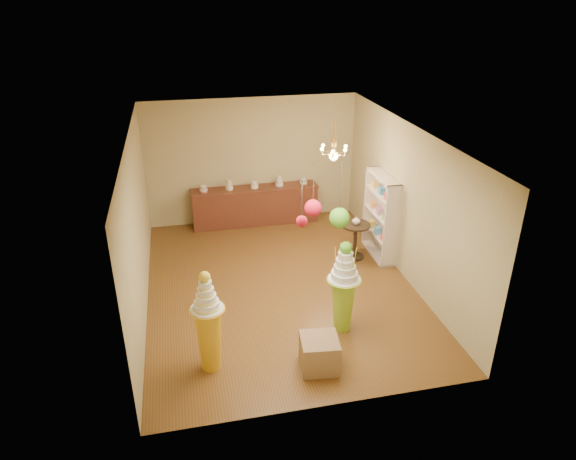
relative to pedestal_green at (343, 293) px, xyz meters
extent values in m
plane|color=brown|center=(-0.75, 1.59, -0.70)|extent=(6.50, 6.50, 0.00)
plane|color=white|center=(-0.75, 1.59, 2.30)|extent=(6.50, 6.50, 0.00)
cube|color=tan|center=(-0.75, 4.84, 0.80)|extent=(5.00, 0.04, 3.00)
cube|color=tan|center=(-0.75, -1.66, 0.80)|extent=(5.00, 0.04, 3.00)
cube|color=tan|center=(-3.25, 1.59, 0.80)|extent=(0.04, 6.50, 3.00)
cube|color=tan|center=(1.75, 1.59, 0.80)|extent=(0.04, 6.50, 3.00)
cone|color=#8EBE29|center=(0.00, 0.00, -0.23)|extent=(0.49, 0.49, 0.96)
cylinder|color=white|center=(0.00, 0.00, 0.27)|extent=(0.66, 0.66, 0.03)
cylinder|color=white|center=(0.00, 0.00, 0.34)|extent=(0.54, 0.54, 0.12)
cylinder|color=white|center=(0.00, 0.00, 0.46)|extent=(0.44, 0.44, 0.12)
cylinder|color=white|center=(0.00, 0.00, 0.58)|extent=(0.36, 0.36, 0.12)
cylinder|color=white|center=(0.00, 0.00, 0.70)|extent=(0.30, 0.30, 0.12)
sphere|color=#52A523|center=(0.00, 0.00, 0.84)|extent=(0.20, 0.20, 0.20)
cone|color=gold|center=(-2.24, -0.51, -0.18)|extent=(0.43, 0.43, 1.05)
cylinder|color=white|center=(-2.24, -0.51, 0.36)|extent=(0.52, 0.52, 0.03)
cylinder|color=white|center=(-2.24, -0.51, 0.43)|extent=(0.39, 0.39, 0.11)
cylinder|color=white|center=(-2.24, -0.51, 0.54)|extent=(0.31, 0.31, 0.11)
cylinder|color=white|center=(-2.24, -0.51, 0.65)|extent=(0.25, 0.25, 0.11)
cylinder|color=white|center=(-2.24, -0.51, 0.76)|extent=(0.20, 0.20, 0.11)
sphere|color=yellow|center=(-2.24, -0.51, 0.89)|extent=(0.16, 0.16, 0.16)
cube|color=#896B4B|center=(-0.64, -0.86, -0.45)|extent=(0.62, 0.62, 0.51)
cube|color=#55271A|center=(-0.75, 4.56, -0.25)|extent=(3.00, 0.50, 0.90)
cube|color=#55271A|center=(-0.75, 4.56, 0.20)|extent=(3.04, 0.54, 0.03)
cylinder|color=white|center=(-1.95, 4.56, 0.30)|extent=(0.18, 0.18, 0.16)
cylinder|color=white|center=(-1.35, 4.56, 0.34)|extent=(0.18, 0.18, 0.24)
cylinder|color=white|center=(-0.75, 4.56, 0.30)|extent=(0.18, 0.18, 0.16)
cylinder|color=white|center=(-0.15, 4.56, 0.34)|extent=(0.18, 0.18, 0.24)
cylinder|color=white|center=(0.45, 4.56, 0.30)|extent=(0.18, 0.18, 0.16)
cube|color=beige|center=(1.73, 2.39, 0.20)|extent=(0.04, 1.20, 1.80)
cube|color=beige|center=(1.57, 2.39, -0.20)|extent=(0.30, 1.14, 0.03)
cube|color=beige|center=(1.57, 2.39, 0.25)|extent=(0.30, 1.14, 0.03)
cube|color=beige|center=(1.57, 2.39, 0.70)|extent=(0.30, 1.14, 0.03)
cylinder|color=black|center=(1.04, 2.36, -0.68)|extent=(0.49, 0.49, 0.04)
cylinder|color=black|center=(1.04, 2.36, -0.32)|extent=(0.10, 0.10, 0.76)
cylinder|color=black|center=(1.04, 2.36, 0.06)|extent=(0.74, 0.74, 0.04)
imported|color=beige|center=(1.04, 2.36, 0.17)|extent=(0.20, 0.20, 0.18)
cylinder|color=#393229|center=(-0.56, -0.02, 1.94)|extent=(0.01, 0.01, 0.72)
sphere|color=#B41225|center=(-0.56, -0.02, 1.58)|extent=(0.26, 0.26, 0.26)
cylinder|color=#393229|center=(-0.06, 0.21, 1.78)|extent=(0.01, 0.01, 1.03)
sphere|color=#52A523|center=(-0.06, 0.21, 1.27)|extent=(0.33, 0.33, 0.33)
cylinder|color=#393229|center=(-0.91, -0.76, 2.01)|extent=(0.01, 0.01, 0.57)
sphere|color=#B41225|center=(-0.91, -0.76, 1.72)|extent=(0.16, 0.16, 0.16)
cylinder|color=gold|center=(0.53, 2.48, 2.05)|extent=(0.02, 0.02, 0.50)
cylinder|color=gold|center=(0.53, 2.48, 1.75)|extent=(0.10, 0.10, 0.30)
sphere|color=#EEDE83|center=(0.53, 2.48, 1.55)|extent=(0.18, 0.18, 0.18)
camera|label=1|loc=(-2.42, -6.80, 4.56)|focal=32.00mm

